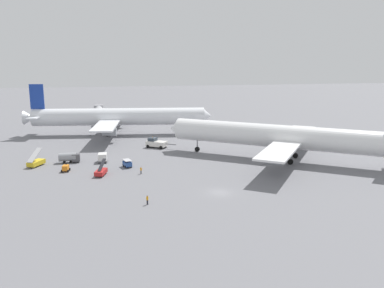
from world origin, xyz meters
TOP-DOWN VIEW (x-y plane):
  - ground_plane at (0.00, 0.00)m, footprint 600.00×600.00m
  - airliner_at_gate_left at (-17.27, 63.52)m, footprint 61.20×46.73m
  - airliner_being_pushed at (21.10, 20.93)m, footprint 51.88×41.07m
  - pushback_tug at (-7.36, 41.17)m, footprint 8.20×6.22m
  - gse_fuel_bowser_stubby at (-29.71, 28.61)m, footprint 4.92×2.04m
  - gse_baggage_cart_trailing at (-16.26, 21.69)m, footprint 2.30×3.07m
  - gse_container_dolly_flat at (-21.93, 27.42)m, footprint 2.36×3.30m
  - gse_stair_truck_yellow at (-37.14, 26.72)m, footprint 3.83×4.92m
  - gse_gpu_cart_small at (-29.89, 20.67)m, footprint 1.88×2.31m
  - gse_belt_loader_portside at (-22.11, 16.05)m, footprint 2.83×5.07m
  - ground_crew_marshaller_foreground at (-13.95, -3.64)m, footprint 0.36×0.49m
  - ground_crew_wing_walker_right at (-13.59, 15.40)m, footprint 0.48×0.36m
  - jet_bridge at (-23.76, 91.02)m, footprint 5.33×22.76m

SIDE VIEW (x-z plane):
  - ground_plane at x=0.00m, z-range 0.00..0.00m
  - gse_gpu_cart_small at x=-29.89m, z-range -0.16..1.74m
  - ground_crew_wing_walker_right at x=-13.59m, z-range 0.03..1.58m
  - gse_belt_loader_portside at x=-22.11m, z-range -0.68..2.33m
  - ground_crew_marshaller_foreground at x=-13.95m, z-range 0.03..1.66m
  - gse_baggage_cart_trailing at x=-16.26m, z-range 0.01..1.72m
  - gse_stair_truck_yellow at x=-37.14m, z-range -1.00..3.05m
  - gse_container_dolly_flat at x=-21.93m, z-range 0.10..2.25m
  - pushback_tug at x=-7.36m, z-range -0.23..2.81m
  - gse_fuel_bowser_stubby at x=-29.71m, z-range 0.13..2.53m
  - jet_bridge at x=-23.76m, z-range 1.19..7.13m
  - airliner_at_gate_left at x=-17.27m, z-range -2.50..14.16m
  - airliner_being_pushed at x=21.10m, z-range -2.35..14.03m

